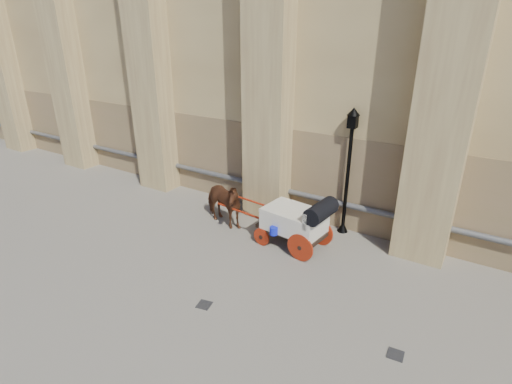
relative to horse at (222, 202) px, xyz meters
The scene contains 6 objects.
ground 2.96m from the horse, 49.43° to the right, with size 90.00×90.00×0.00m, color #6D6559.
horse is the anchor object (origin of this frame).
carriage 2.72m from the horse, ahead, with size 3.85×1.45×1.65m.
street_lamp 4.10m from the horse, 24.81° to the left, with size 0.37×0.37×3.94m.
drain_grate_near 4.15m from the horse, 59.90° to the right, with size 0.32×0.32×0.01m, color black.
drain_grate_far 6.88m from the horse, 23.42° to the right, with size 0.32×0.32×0.01m, color black.
Camera 1 is at (5.23, -7.18, 6.14)m, focal length 28.00 mm.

